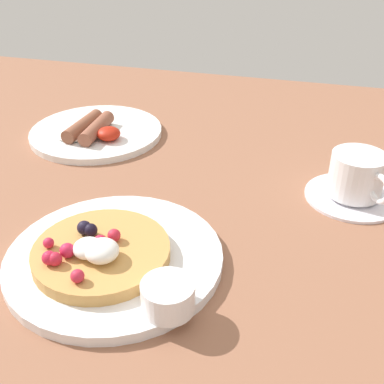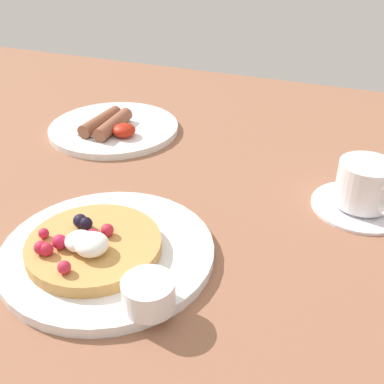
# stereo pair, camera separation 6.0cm
# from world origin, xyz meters

# --- Properties ---
(ground_plane) EXTENTS (1.64, 1.22, 0.03)m
(ground_plane) POSITION_xyz_m (0.00, 0.00, -0.01)
(ground_plane) COLOR #8E5C43
(pancake_plate) EXTENTS (0.26, 0.26, 0.01)m
(pancake_plate) POSITION_xyz_m (-0.02, -0.13, 0.01)
(pancake_plate) COLOR white
(pancake_plate) RESTS_ON ground_plane
(pancake_with_berries) EXTENTS (0.16, 0.16, 0.04)m
(pancake_with_berries) POSITION_xyz_m (-0.03, -0.15, 0.02)
(pancake_with_berries) COLOR tan
(pancake_with_berries) RESTS_ON pancake_plate
(syrup_ramekin) EXTENTS (0.06, 0.06, 0.03)m
(syrup_ramekin) POSITION_xyz_m (0.07, -0.20, 0.03)
(syrup_ramekin) COLOR white
(syrup_ramekin) RESTS_ON pancake_plate
(breakfast_plate) EXTENTS (0.24, 0.24, 0.01)m
(breakfast_plate) POSITION_xyz_m (-0.20, 0.20, 0.01)
(breakfast_plate) COLOR white
(breakfast_plate) RESTS_ON ground_plane
(fried_breakfast) EXTENTS (0.12, 0.11, 0.03)m
(fried_breakfast) POSITION_xyz_m (-0.20, 0.17, 0.02)
(fried_breakfast) COLOR brown
(fried_breakfast) RESTS_ON breakfast_plate
(coffee_saucer) EXTENTS (0.14, 0.14, 0.01)m
(coffee_saucer) POSITION_xyz_m (0.26, 0.09, 0.00)
(coffee_saucer) COLOR white
(coffee_saucer) RESTS_ON ground_plane
(coffee_cup) EXTENTS (0.08, 0.10, 0.06)m
(coffee_cup) POSITION_xyz_m (0.26, 0.09, 0.04)
(coffee_cup) COLOR white
(coffee_cup) RESTS_ON coffee_saucer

